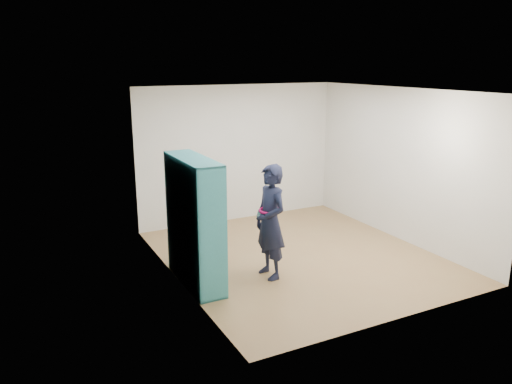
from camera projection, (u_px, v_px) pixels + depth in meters
name	position (u px, v px, depth m)	size (l,w,h in m)	color
floor	(299.00, 256.00, 7.95)	(4.50, 4.50, 0.00)	olive
ceiling	(303.00, 90.00, 7.29)	(4.50, 4.50, 0.00)	white
wall_left	(175.00, 192.00, 6.74)	(0.02, 4.50, 2.60)	silver
wall_right	(401.00, 165.00, 8.50)	(0.02, 4.50, 2.60)	silver
wall_back	(239.00, 153.00, 9.56)	(4.00, 0.02, 2.60)	silver
wall_front	(406.00, 216.00, 5.69)	(4.00, 0.02, 2.60)	silver
bookshelf	(193.00, 224.00, 6.78)	(0.39, 1.33, 1.78)	teal
person	(270.00, 222.00, 7.02)	(0.43, 0.62, 1.64)	black
smartphone	(259.00, 214.00, 6.99)	(0.03, 0.11, 0.13)	silver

